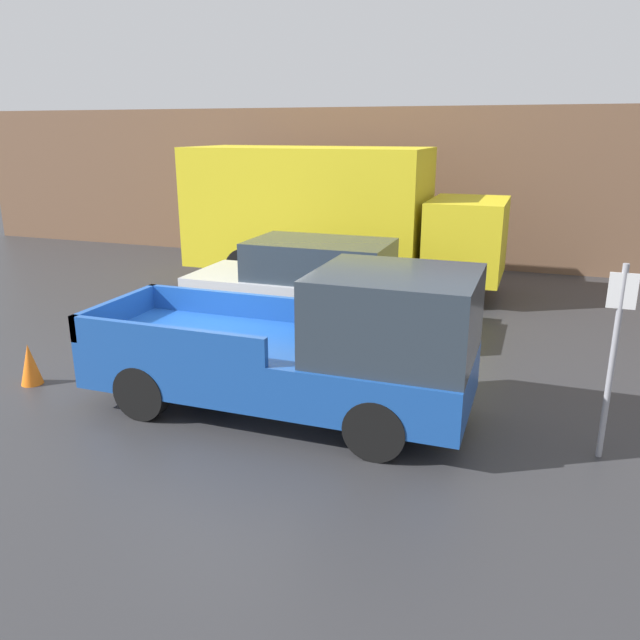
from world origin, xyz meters
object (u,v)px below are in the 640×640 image
Objects in this scene: parking_sign at (614,352)px; traffic_cone at (30,364)px; pickup_truck at (312,348)px; delivery_truck at (330,213)px; car at (315,285)px.

parking_sign is 3.67× the size of traffic_cone.
pickup_truck is at bearing -178.64° from parking_sign.
traffic_cone is (-2.26, -7.47, -1.47)m from delivery_truck.
pickup_truck is 8.12× the size of traffic_cone.
delivery_truck reaches higher than traffic_cone.
pickup_truck is 3.77m from car.
car reaches higher than traffic_cone.
traffic_cone is at bearing -106.81° from delivery_truck.
car is 3.72m from delivery_truck.
pickup_truck is at bearing 5.44° from traffic_cone.
traffic_cone is at bearing -128.34° from car.
pickup_truck is at bearing -73.10° from delivery_truck.
delivery_truck is at bearing 106.90° from pickup_truck.
parking_sign is 8.07m from traffic_cone.
delivery_truck is 3.23× the size of parking_sign.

